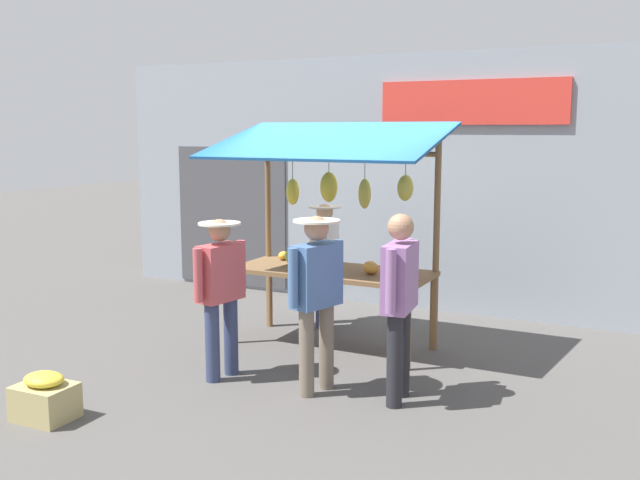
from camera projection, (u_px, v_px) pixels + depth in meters
ground_plane at (332, 346)px, 8.12m from camera, size 40.00×40.00×0.00m
street_backdrop at (400, 182)px, 9.81m from camera, size 9.00×0.30×3.40m
market_stall at (333, 210)px, 7.92m from camera, size 2.50×1.46×2.50m
vendor_with_sunhat at (325, 255)px, 8.85m from camera, size 0.39×0.66×1.52m
shopper_with_ponytail at (317, 289)px, 6.56m from camera, size 0.43×0.68×1.65m
shopper_with_shopping_bag at (221, 286)px, 6.95m from camera, size 0.41×0.67×1.57m
shopper_in_grey_tee at (400, 294)px, 6.33m from camera, size 0.28×0.71×1.70m
produce_crate_near at (45, 398)px, 6.05m from camera, size 0.48×0.39×0.41m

